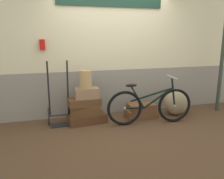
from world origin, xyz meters
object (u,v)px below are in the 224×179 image
object	(u,v)px
suitcase_5	(141,106)
bicycle	(150,106)
wicker_basket	(85,79)
suitcase_2	(84,102)
luggage_trolley	(59,111)
suitcase_4	(141,113)
burlap_sack	(176,102)
suitcase_0	(87,119)
suitcase_1	(85,110)
suitcase_3	(87,93)

from	to	relation	value
suitcase_5	bicycle	xyz separation A→B (m)	(0.01, -0.37, 0.12)
bicycle	wicker_basket	bearing A→B (deg)	162.05
suitcase_2	luggage_trolley	world-z (taller)	luggage_trolley
suitcase_4	suitcase_2	bearing A→B (deg)	177.79
suitcase_5	burlap_sack	size ratio (longest dim) A/B	0.96
wicker_basket	suitcase_4	bearing A→B (deg)	-0.65
suitcase_0	suitcase_1	world-z (taller)	suitcase_1
suitcase_0	suitcase_5	world-z (taller)	suitcase_5
wicker_basket	burlap_sack	xyz separation A→B (m)	(1.96, -0.05, -0.59)
suitcase_4	burlap_sack	xyz separation A→B (m)	(0.81, -0.03, 0.20)
wicker_basket	luggage_trolley	bearing A→B (deg)	169.85
suitcase_4	luggage_trolley	world-z (taller)	luggage_trolley
burlap_sack	suitcase_4	bearing A→B (deg)	177.56
suitcase_1	suitcase_4	bearing A→B (deg)	4.37
suitcase_3	suitcase_5	bearing A→B (deg)	1.50
suitcase_4	luggage_trolley	distance (m)	1.67
suitcase_1	wicker_basket	xyz separation A→B (m)	(0.02, -0.01, 0.61)
suitcase_2	burlap_sack	size ratio (longest dim) A/B	1.06
suitcase_3	burlap_sack	world-z (taller)	suitcase_3
suitcase_1	suitcase_4	world-z (taller)	suitcase_1
suitcase_5	suitcase_0	bearing A→B (deg)	-179.58
suitcase_1	luggage_trolley	size ratio (longest dim) A/B	0.47
suitcase_5	bicycle	size ratio (longest dim) A/B	0.33
suitcase_0	suitcase_1	distance (m)	0.18
suitcase_3	suitcase_0	bearing A→B (deg)	-131.85
suitcase_2	wicker_basket	distance (m)	0.45
suitcase_0	suitcase_5	bearing A→B (deg)	-5.64
suitcase_5	suitcase_2	bearing A→B (deg)	178.75
burlap_sack	wicker_basket	bearing A→B (deg)	178.61
suitcase_5	wicker_basket	bearing A→B (deg)	-179.99
suitcase_3	bicycle	xyz separation A→B (m)	(1.16, -0.39, -0.24)
suitcase_5	wicker_basket	distance (m)	1.33
suitcase_3	burlap_sack	distance (m)	1.97
suitcase_2	suitcase_4	xyz separation A→B (m)	(1.19, -0.04, -0.34)
suitcase_3	suitcase_5	distance (m)	1.20
suitcase_2	suitcase_3	world-z (taller)	suitcase_3
wicker_basket	bicycle	world-z (taller)	wicker_basket
bicycle	burlap_sack	bearing A→B (deg)	23.18
suitcase_3	bicycle	distance (m)	1.25
suitcase_3	suitcase_1	bearing A→B (deg)	176.98
suitcase_5	burlap_sack	bearing A→B (deg)	-2.04
burlap_sack	bicycle	bearing A→B (deg)	-156.82
suitcase_1	suitcase_4	xyz separation A→B (m)	(1.17, -0.02, -0.18)
luggage_trolley	burlap_sack	distance (m)	2.48
suitcase_3	burlap_sack	bearing A→B (deg)	0.72
suitcase_0	bicycle	world-z (taller)	bicycle
wicker_basket	luggage_trolley	distance (m)	0.80
suitcase_0	wicker_basket	bearing A→B (deg)	137.07
suitcase_3	burlap_sack	size ratio (longest dim) A/B	0.79
suitcase_1	burlap_sack	world-z (taller)	burlap_sack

